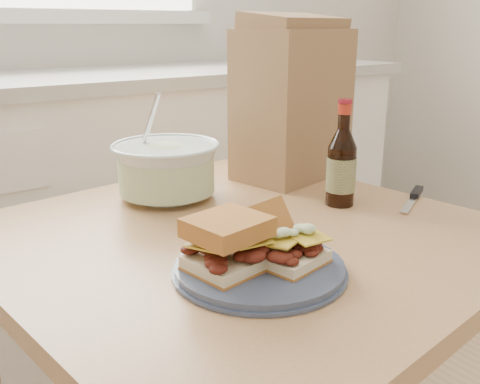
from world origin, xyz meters
TOP-DOWN VIEW (x-y plane):
  - cabinet_run at (-0.00, 1.70)m, footprint 2.50×0.64m
  - dining_table at (-0.09, 0.70)m, footprint 0.96×0.96m
  - plate at (-0.17, 0.54)m, footprint 0.26×0.26m
  - sandwich_left at (-0.22, 0.56)m, footprint 0.12×0.11m
  - sandwich_right at (-0.13, 0.53)m, footprint 0.11×0.15m
  - coleslaw_bowl at (-0.10, 0.96)m, footprint 0.24×0.24m
  - beer_bottle at (0.17, 0.70)m, footprint 0.06×0.06m
  - knife at (0.34, 0.63)m, footprint 0.17×0.10m
  - paper_bag at (0.24, 0.93)m, footprint 0.30×0.23m

SIDE VIEW (x-z plane):
  - cabinet_run at x=0.00m, z-range 0.00..0.94m
  - dining_table at x=-0.09m, z-range 0.26..0.98m
  - knife at x=0.34m, z-range 0.72..0.74m
  - plate at x=-0.17m, z-range 0.72..0.74m
  - sandwich_right at x=-0.13m, z-range 0.73..0.81m
  - sandwich_left at x=-0.22m, z-range 0.74..0.82m
  - coleslaw_bowl at x=-0.10m, z-range 0.67..0.90m
  - beer_bottle at x=0.17m, z-range 0.70..0.92m
  - paper_bag at x=0.24m, z-range 0.72..1.08m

